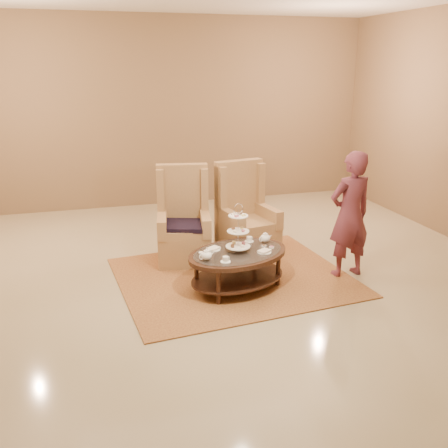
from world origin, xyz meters
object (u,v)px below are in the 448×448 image
object	(u,v)px
tea_table	(238,258)
armchair_right	(245,223)
person	(350,215)
armchair_left	(184,229)

from	to	relation	value
tea_table	armchair_right	distance (m)	1.23
armchair_right	person	world-z (taller)	person
armchair_left	armchair_right	bearing A→B (deg)	9.94
tea_table	armchair_left	xyz separation A→B (m)	(-0.43, 1.14, 0.05)
armchair_right	person	distance (m)	1.57
person	armchair_left	bearing A→B (deg)	-37.80
armchair_right	person	size ratio (longest dim) A/B	0.81
tea_table	armchair_left	size ratio (longest dim) A/B	1.15
tea_table	armchair_left	world-z (taller)	armchair_left
tea_table	armchair_right	xyz separation A→B (m)	(0.46, 1.13, 0.05)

